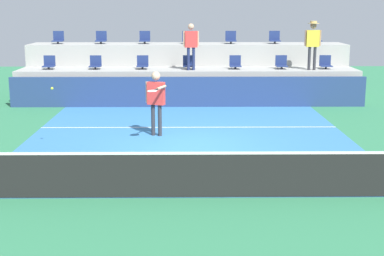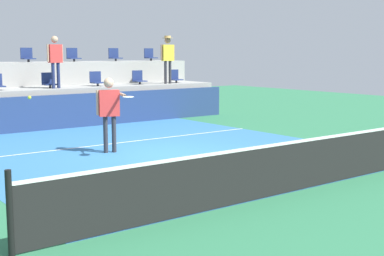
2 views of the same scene
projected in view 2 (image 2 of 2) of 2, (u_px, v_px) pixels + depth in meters
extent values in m
plane|color=#2D754C|center=(172.00, 156.00, 12.76)|extent=(40.00, 40.00, 0.00)
cube|color=teal|center=(149.00, 150.00, 13.55)|extent=(9.00, 10.00, 0.01)
cube|color=white|center=(121.00, 143.00, 14.65)|extent=(9.00, 0.06, 0.00)
cylinder|color=black|center=(10.00, 214.00, 6.41)|extent=(0.08, 0.08, 1.07)
cube|color=black|center=(302.00, 165.00, 9.56)|extent=(10.40, 0.01, 0.87)
cube|color=white|center=(302.00, 141.00, 9.49)|extent=(10.40, 0.02, 0.05)
cube|color=navy|center=(64.00, 111.00, 17.40)|extent=(13.00, 0.16, 1.10)
cube|color=#9E9E99|center=(48.00, 106.00, 18.41)|extent=(13.00, 1.80, 1.25)
cube|color=#9E9E99|center=(29.00, 91.00, 19.77)|extent=(13.00, 1.80, 2.10)
cylinder|color=#2D2D33|center=(50.00, 87.00, 18.22)|extent=(0.08, 0.08, 0.10)
cube|color=navy|center=(50.00, 84.00, 18.21)|extent=(0.44, 0.40, 0.04)
cube|color=navy|center=(48.00, 78.00, 18.32)|extent=(0.44, 0.04, 0.38)
cylinder|color=#2D2D33|center=(98.00, 85.00, 19.30)|extent=(0.08, 0.08, 0.10)
cube|color=navy|center=(98.00, 83.00, 19.29)|extent=(0.44, 0.40, 0.04)
cube|color=navy|center=(95.00, 77.00, 19.40)|extent=(0.44, 0.04, 0.38)
cylinder|color=#2D2D33|center=(140.00, 83.00, 20.37)|extent=(0.08, 0.08, 0.10)
cube|color=navy|center=(140.00, 81.00, 20.36)|extent=(0.44, 0.40, 0.04)
cube|color=navy|center=(137.00, 75.00, 20.47)|extent=(0.44, 0.04, 0.38)
cylinder|color=#2D2D33|center=(176.00, 81.00, 21.40)|extent=(0.08, 0.08, 0.10)
cube|color=navy|center=(176.00, 80.00, 21.39)|extent=(0.44, 0.40, 0.04)
cube|color=navy|center=(174.00, 74.00, 21.50)|extent=(0.44, 0.04, 0.38)
cylinder|color=#2D2D33|center=(29.00, 61.00, 19.49)|extent=(0.08, 0.08, 0.10)
cube|color=navy|center=(28.00, 59.00, 19.48)|extent=(0.44, 0.40, 0.04)
cube|color=navy|center=(26.00, 53.00, 19.59)|extent=(0.44, 0.04, 0.38)
cylinder|color=#2D2D33|center=(74.00, 60.00, 20.57)|extent=(0.08, 0.08, 0.10)
cube|color=navy|center=(74.00, 58.00, 20.56)|extent=(0.44, 0.40, 0.04)
cube|color=navy|center=(72.00, 53.00, 20.67)|extent=(0.44, 0.04, 0.38)
cylinder|color=#2D2D33|center=(116.00, 60.00, 21.66)|extent=(0.08, 0.08, 0.10)
cube|color=navy|center=(116.00, 58.00, 21.65)|extent=(0.44, 0.40, 0.04)
cube|color=navy|center=(113.00, 53.00, 21.76)|extent=(0.44, 0.04, 0.38)
cylinder|color=#2D2D33|center=(151.00, 60.00, 22.68)|extent=(0.08, 0.08, 0.10)
cube|color=navy|center=(151.00, 58.00, 22.67)|extent=(0.44, 0.40, 0.04)
cube|color=navy|center=(149.00, 53.00, 22.79)|extent=(0.44, 0.04, 0.38)
cylinder|color=#2D2D33|center=(106.00, 135.00, 13.14)|extent=(0.14, 0.14, 0.90)
cylinder|color=#2D2D33|center=(114.00, 134.00, 13.21)|extent=(0.14, 0.14, 0.90)
cube|color=red|center=(109.00, 103.00, 13.07)|extent=(0.52, 0.33, 0.64)
sphere|color=tan|center=(109.00, 83.00, 13.00)|extent=(0.31, 0.31, 0.24)
cylinder|color=tan|center=(98.00, 103.00, 12.98)|extent=(0.09, 0.09, 0.60)
cylinder|color=tan|center=(123.00, 95.00, 12.86)|extent=(0.25, 0.56, 0.07)
cylinder|color=black|center=(126.00, 96.00, 12.50)|extent=(0.12, 0.26, 0.04)
ellipsoid|color=silver|center=(128.00, 97.00, 12.23)|extent=(0.35, 0.39, 0.03)
cylinder|color=navy|center=(53.00, 76.00, 17.91)|extent=(0.12, 0.12, 0.86)
cylinder|color=navy|center=(58.00, 75.00, 18.05)|extent=(0.12, 0.12, 0.86)
cube|color=red|center=(55.00, 54.00, 17.88)|extent=(0.48, 0.24, 0.61)
sphere|color=tan|center=(55.00, 39.00, 17.81)|extent=(0.26, 0.26, 0.23)
cylinder|color=tan|center=(48.00, 53.00, 17.69)|extent=(0.08, 0.08, 0.57)
cylinder|color=tan|center=(62.00, 53.00, 18.06)|extent=(0.08, 0.08, 0.57)
cylinder|color=#2D2D33|center=(166.00, 72.00, 20.68)|extent=(0.12, 0.12, 0.87)
cylinder|color=#2D2D33|center=(170.00, 72.00, 20.79)|extent=(0.12, 0.12, 0.87)
cube|color=yellow|center=(168.00, 53.00, 20.63)|extent=(0.49, 0.21, 0.62)
sphere|color=#A87A5B|center=(168.00, 40.00, 20.56)|extent=(0.25, 0.25, 0.24)
cylinder|color=#A87A5B|center=(162.00, 52.00, 20.48)|extent=(0.07, 0.07, 0.58)
cylinder|color=#A87A5B|center=(174.00, 52.00, 20.77)|extent=(0.07, 0.07, 0.58)
cylinder|color=tan|center=(168.00, 38.00, 20.55)|extent=(0.46, 0.46, 0.01)
cylinder|color=tan|center=(168.00, 37.00, 20.54)|extent=(0.27, 0.27, 0.09)
sphere|color=#CCE033|center=(30.00, 97.00, 10.28)|extent=(0.07, 0.07, 0.07)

